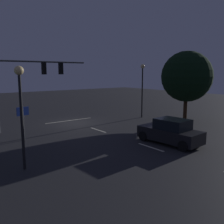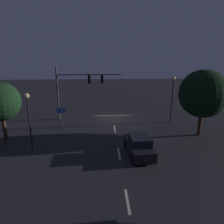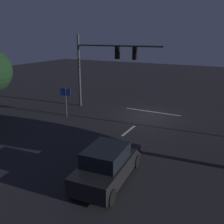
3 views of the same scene
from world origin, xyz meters
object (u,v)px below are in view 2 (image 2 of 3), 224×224
(tree_left_near, at_px, (203,94))
(route_sign, at_px, (61,113))
(car_approaching, at_px, (139,145))
(traffic_signal_assembly, at_px, (78,85))
(street_lamp_right_kerb, at_px, (28,111))
(tree_right_near, at_px, (1,102))
(street_lamp_left_kerb, at_px, (173,91))

(tree_left_near, bearing_deg, route_sign, -10.90)
(car_approaching, distance_m, route_sign, 10.20)
(traffic_signal_assembly, distance_m, street_lamp_right_kerb, 9.36)
(traffic_signal_assembly, height_order, car_approaching, traffic_signal_assembly)
(route_sign, height_order, tree_right_near, tree_right_near)
(traffic_signal_assembly, xyz_separation_m, route_sign, (1.65, 3.36, -2.68))
(tree_left_near, height_order, tree_right_near, tree_left_near)
(street_lamp_left_kerb, bearing_deg, car_approaching, 57.09)
(car_approaching, distance_m, street_lamp_left_kerb, 10.29)
(street_lamp_left_kerb, relative_size, street_lamp_right_kerb, 1.10)
(car_approaching, relative_size, street_lamp_left_kerb, 0.80)
(street_lamp_right_kerb, bearing_deg, route_sign, -107.83)
(car_approaching, bearing_deg, street_lamp_left_kerb, -122.91)
(route_sign, bearing_deg, street_lamp_left_kerb, -173.44)
(route_sign, bearing_deg, street_lamp_right_kerb, 72.17)
(car_approaching, relative_size, tree_right_near, 0.79)
(route_sign, distance_m, tree_right_near, 6.20)
(street_lamp_left_kerb, relative_size, route_sign, 2.30)
(route_sign, xyz_separation_m, tree_left_near, (-14.53, 2.80, 2.60))
(car_approaching, bearing_deg, tree_right_near, -16.21)
(route_sign, bearing_deg, traffic_signal_assembly, -116.19)
(car_approaching, bearing_deg, street_lamp_right_kerb, -8.75)
(street_lamp_left_kerb, bearing_deg, route_sign, 6.56)
(route_sign, bearing_deg, car_approaching, 138.27)
(car_approaching, bearing_deg, tree_left_near, -150.30)
(traffic_signal_assembly, xyz_separation_m, car_approaching, (-5.93, 10.12, -3.63))
(street_lamp_left_kerb, bearing_deg, tree_left_near, 110.60)
(traffic_signal_assembly, distance_m, street_lamp_left_kerb, 11.44)
(traffic_signal_assembly, height_order, street_lamp_left_kerb, traffic_signal_assembly)
(street_lamp_left_kerb, distance_m, street_lamp_right_kerb, 16.14)
(street_lamp_right_kerb, bearing_deg, traffic_signal_assembly, -111.18)
(street_lamp_left_kerb, relative_size, tree_right_near, 0.98)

